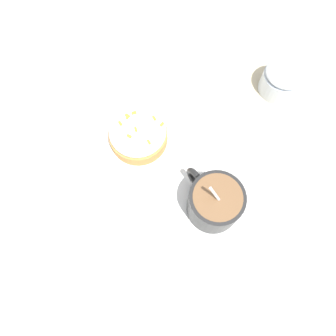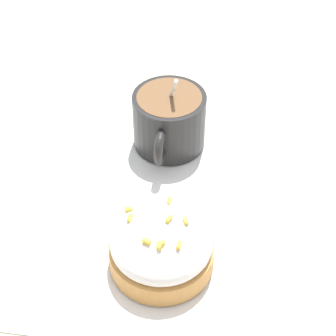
# 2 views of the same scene
# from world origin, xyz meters

# --- Properties ---
(ground_plane) EXTENTS (3.00, 3.00, 0.00)m
(ground_plane) POSITION_xyz_m (0.00, 0.00, 0.00)
(ground_plane) COLOR #C6B793
(paper_napkin) EXTENTS (0.38, 0.35, 0.00)m
(paper_napkin) POSITION_xyz_m (0.00, 0.00, 0.00)
(paper_napkin) COLOR white
(paper_napkin) RESTS_ON ground_plane
(coffee_cup) EXTENTS (0.10, 0.08, 0.09)m
(coffee_cup) POSITION_xyz_m (-0.08, -0.00, 0.04)
(coffee_cup) COLOR black
(coffee_cup) RESTS_ON paper_napkin
(frosted_pastry) EXTENTS (0.09, 0.09, 0.06)m
(frosted_pastry) POSITION_xyz_m (0.08, -0.01, 0.03)
(frosted_pastry) COLOR #C18442
(frosted_pastry) RESTS_ON paper_napkin
(sugar_bowl) EXTENTS (0.07, 0.07, 0.06)m
(sugar_bowl) POSITION_xyz_m (-0.03, -0.25, 0.03)
(sugar_bowl) COLOR silver
(sugar_bowl) RESTS_ON ground_plane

